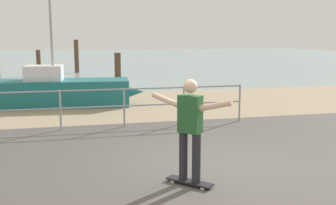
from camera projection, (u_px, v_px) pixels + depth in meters
name	position (u px, v px, depth m)	size (l,w,h in m)	color
ground_plane	(228.00, 188.00, 6.43)	(24.00, 10.00, 0.04)	#514C49
beach_strip	(144.00, 104.00, 14.12)	(24.00, 6.00, 0.04)	tan
sea_surface	(98.00, 59.00, 41.01)	(72.00, 50.00, 0.04)	#849EA3
railing_fence	(60.00, 104.00, 10.13)	(9.75, 0.05, 1.05)	gray
sailboat	(68.00, 91.00, 13.69)	(5.02, 1.75, 4.94)	#19666B
skateboard	(190.00, 182.00, 6.50)	(0.69, 0.72, 0.08)	black
skateboarder	(190.00, 124.00, 6.35)	(1.05, 1.12, 1.65)	#26262B
groyne_post_1	(39.00, 63.00, 23.90)	(0.25, 0.25, 1.54)	#513826
groyne_post_2	(77.00, 56.00, 25.68)	(0.29, 0.29, 2.11)	#513826
groyne_post_3	(118.00, 65.00, 22.62)	(0.36, 0.36, 1.42)	#513826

